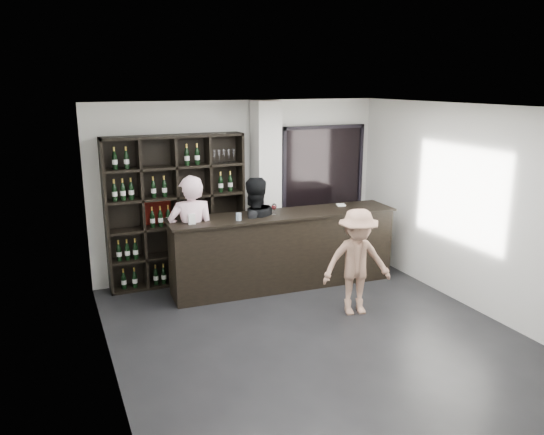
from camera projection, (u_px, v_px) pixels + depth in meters
name	position (u px, v px, depth m)	size (l,w,h in m)	color
floor	(315.00, 336.00, 6.86)	(5.00, 5.50, 0.01)	black
wine_shelf	(177.00, 211.00, 8.40)	(2.20, 0.35, 2.40)	black
structural_column	(266.00, 189.00, 8.83)	(0.40, 0.40, 2.90)	silver
glass_panel	(323.00, 184.00, 9.50)	(1.60, 0.08, 2.10)	black
tasting_counter	(284.00, 250.00, 8.40)	(3.63, 0.75, 1.20)	black
taster_pink	(192.00, 238.00, 7.85)	(0.69, 0.45, 1.89)	silver
taster_black	(253.00, 233.00, 8.30)	(0.86, 0.67, 1.77)	black
customer	(357.00, 262.00, 7.36)	(0.98, 0.56, 1.51)	#A87B64
wine_glass	(274.00, 208.00, 8.17)	(0.08, 0.08, 0.19)	white
spit_cup	(239.00, 217.00, 7.83)	(0.08, 0.08, 0.11)	silver
napkin_stack	(341.00, 205.00, 8.78)	(0.13, 0.13, 0.02)	white
card_stand	(192.00, 219.00, 7.61)	(0.10, 0.05, 0.15)	white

